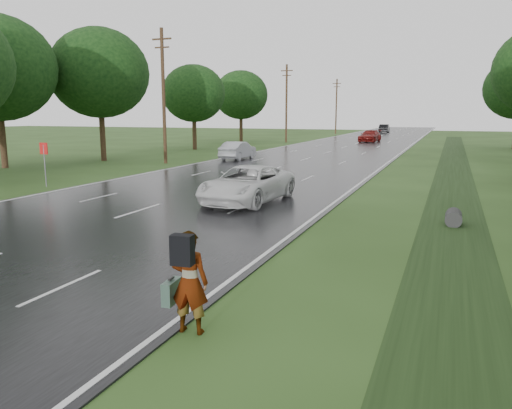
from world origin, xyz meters
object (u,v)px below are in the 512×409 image
object	(u,v)px
white_pickup	(247,184)
silver_sedan	(238,150)
road_sign	(44,155)
pedestrian	(188,281)

from	to	relation	value
white_pickup	silver_sedan	size ratio (longest dim) A/B	1.24
road_sign	white_pickup	bearing A→B (deg)	-3.01
pedestrian	silver_sedan	size ratio (longest dim) A/B	0.41
pedestrian	white_pickup	size ratio (longest dim) A/B	0.33
road_sign	white_pickup	distance (m)	11.77
white_pickup	silver_sedan	xyz separation A→B (m)	(-8.41, 18.37, -0.04)
road_sign	silver_sedan	world-z (taller)	road_sign
pedestrian	white_pickup	distance (m)	12.95
road_sign	silver_sedan	distance (m)	18.08
silver_sedan	pedestrian	bearing A→B (deg)	111.98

